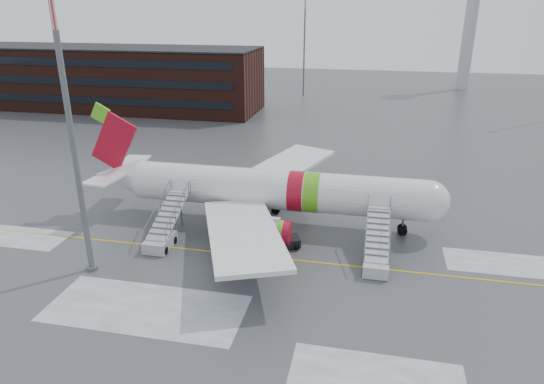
% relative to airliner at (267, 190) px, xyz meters
% --- Properties ---
extents(ground, '(260.00, 260.00, 0.00)m').
position_rel_airliner_xyz_m(ground, '(0.83, -6.03, -3.42)').
color(ground, '#494C4F').
rests_on(ground, ground).
extents(airliner, '(35.03, 32.97, 11.18)m').
position_rel_airliner_xyz_m(airliner, '(0.00, 0.00, 0.00)').
color(airliner, white).
rests_on(airliner, ground).
extents(airstair_fwd, '(2.05, 7.70, 3.48)m').
position_rel_airliner_xyz_m(airstair_fwd, '(10.60, -6.54, -2.35)').
color(airstair_fwd, '#B4B6BC').
rests_on(airstair_fwd, ground).
extents(airstair_aft, '(2.05, 7.70, 3.48)m').
position_rel_airliner_xyz_m(airstair_aft, '(-7.98, -6.54, -2.35)').
color(airstair_aft, '#A5A7AD').
rests_on(airstair_aft, ground).
extents(pushback_tug, '(3.44, 3.12, 1.74)m').
position_rel_airliner_xyz_m(pushback_tug, '(2.28, -4.98, -2.65)').
color(pushback_tug, black).
rests_on(pushback_tug, ground).
extents(light_mast_near, '(1.20, 1.20, 23.29)m').
position_rel_airliner_xyz_m(light_mast_near, '(-11.85, -11.93, 8.70)').
color(light_mast_near, '#595B60').
rests_on(light_mast_near, ground).
extents(terminal_building, '(62.00, 16.11, 12.30)m').
position_rel_airliner_xyz_m(terminal_building, '(-44.17, 48.95, 2.78)').
color(terminal_building, '#3F1E16').
rests_on(terminal_building, ground).
extents(control_tower, '(6.40, 6.40, 30.00)m').
position_rel_airliner_xyz_m(control_tower, '(30.83, 88.97, 15.33)').
color(control_tower, '#B2B5BA').
rests_on(control_tower, ground).
extents(light_mast_far_n, '(1.20, 1.20, 24.25)m').
position_rel_airliner_xyz_m(light_mast_far_n, '(-7.17, 71.97, 10.42)').
color(light_mast_far_n, '#595B60').
rests_on(light_mast_far_n, ground).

